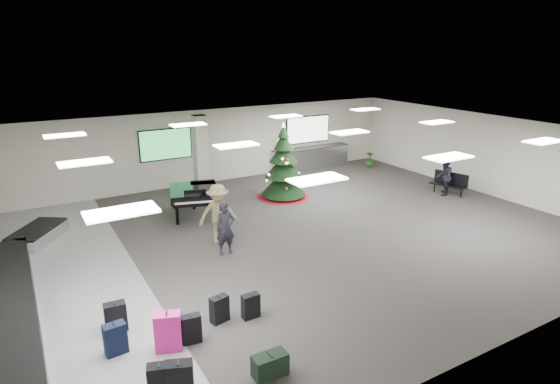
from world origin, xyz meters
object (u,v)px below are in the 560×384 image
bench (450,182)px  potted_plant_left (285,168)px  christmas_tree (283,172)px  grand_piano (194,194)px  potted_plant_right (370,159)px  pink_suitcase (168,332)px  traveler_a (225,229)px  traveler_b (218,214)px  traveler_bench (444,177)px  service_counter (311,158)px  baggage_carousel (19,292)px

bench → potted_plant_left: bench is taller
bench → christmas_tree: bearing=137.4°
grand_piano → potted_plant_right: grand_piano is taller
christmas_tree → potted_plant_left: christmas_tree is taller
christmas_tree → pink_suitcase: bearing=-133.5°
bench → traveler_a: bearing=168.2°
traveler_a → traveler_b: (0.15, 0.88, 0.14)m
traveler_b → traveler_bench: bearing=12.7°
service_counter → bench: service_counter is taller
service_counter → traveler_bench: (2.37, -6.09, 0.22)m
baggage_carousel → traveler_bench: bearing=2.4°
pink_suitcase → grand_piano: bearing=86.5°
christmas_tree → traveler_bench: christmas_tree is taller
traveler_b → potted_plant_right: 11.24m
baggage_carousel → traveler_b: 5.60m
baggage_carousel → potted_plant_right: bearing=19.8°
baggage_carousel → pink_suitcase: pink_suitcase is taller
baggage_carousel → bench: (15.48, 0.55, 0.29)m
potted_plant_left → potted_plant_right: size_ratio=1.09×
grand_piano → potted_plant_left: size_ratio=2.96×
baggage_carousel → bench: size_ratio=6.50×
traveler_bench → potted_plant_right: bearing=-134.1°
pink_suitcase → christmas_tree: (6.95, 7.31, 0.62)m
baggage_carousel → traveler_bench: 15.23m
christmas_tree → potted_plant_left: (1.55, 2.51, -0.62)m
traveler_a → potted_plant_left: size_ratio=1.89×
bench → traveler_b: (-9.98, 0.24, 0.42)m
potted_plant_left → traveler_bench: bearing=-52.8°
christmas_tree → grand_piano: (-3.83, -0.35, -0.18)m
baggage_carousel → bench: bench is taller
traveler_bench → potted_plant_left: traveler_bench is taller
christmas_tree → traveler_b: 4.89m
pink_suitcase → grand_piano: grand_piano is taller
potted_plant_right → bench: bearing=-91.6°
grand_piano → christmas_tree: bearing=21.9°
christmas_tree → potted_plant_right: 6.50m
bench → pink_suitcase: bearing=-177.4°
service_counter → grand_piano: grand_piano is taller
christmas_tree → bench: 6.78m
service_counter → potted_plant_right: (2.78, -1.11, -0.17)m
christmas_tree → traveler_a: bearing=-137.9°
baggage_carousel → pink_suitcase: bearing=-55.5°
bench → traveler_a: 10.16m
baggage_carousel → potted_plant_left: potted_plant_left is taller
pink_suitcase → traveler_b: size_ratio=0.45×
pink_suitcase → potted_plant_left: pink_suitcase is taller
pink_suitcase → potted_plant_right: (13.10, 9.29, -0.03)m
grand_piano → potted_plant_left: grand_piano is taller
pink_suitcase → potted_plant_right: pink_suitcase is taller
pink_suitcase → traveler_bench: (12.69, 4.31, 0.36)m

